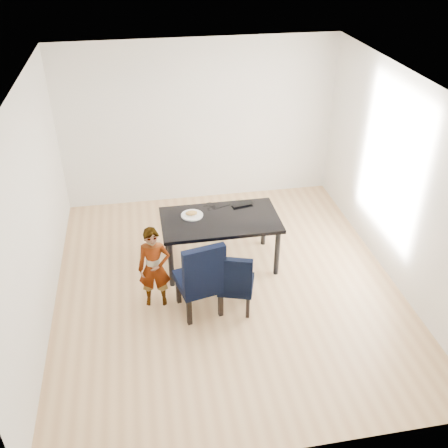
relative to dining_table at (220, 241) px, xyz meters
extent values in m
cube|color=tan|center=(0.00, -0.50, -0.38)|extent=(4.50, 5.00, 0.01)
cube|color=white|center=(0.00, -0.50, 2.33)|extent=(4.50, 5.00, 0.01)
cube|color=white|center=(0.00, 2.00, 0.98)|extent=(4.50, 0.01, 2.70)
cube|color=white|center=(0.00, -3.00, 0.98)|extent=(4.50, 0.01, 2.70)
cube|color=silver|center=(-2.25, -0.50, 0.98)|extent=(0.01, 5.00, 2.70)
cube|color=white|center=(2.25, -0.50, 0.98)|extent=(0.01, 5.00, 2.70)
cube|color=black|center=(0.00, 0.00, 0.00)|extent=(1.60, 0.90, 0.75)
cube|color=black|center=(-0.42, -0.90, 0.16)|extent=(0.62, 0.63, 1.07)
cube|color=black|center=(0.04, -0.94, 0.06)|extent=(0.53, 0.55, 0.88)
imported|color=orange|center=(-0.94, -0.68, 0.18)|extent=(0.43, 0.30, 1.11)
cylinder|color=white|center=(-0.37, 0.14, 0.38)|extent=(0.34, 0.34, 0.02)
ellipsoid|color=#B48540|center=(-0.37, 0.13, 0.42)|extent=(0.17, 0.10, 0.07)
imported|color=black|center=(0.36, 0.35, 0.39)|extent=(0.33, 0.24, 0.02)
torus|color=black|center=(-0.06, 0.29, 0.38)|extent=(0.13, 0.13, 0.01)
camera|label=1|loc=(-0.96, -5.66, 3.93)|focal=40.00mm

